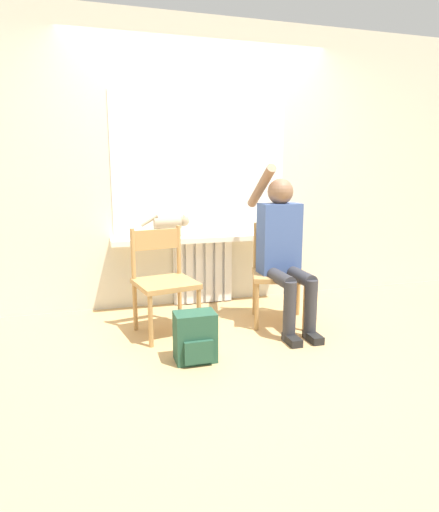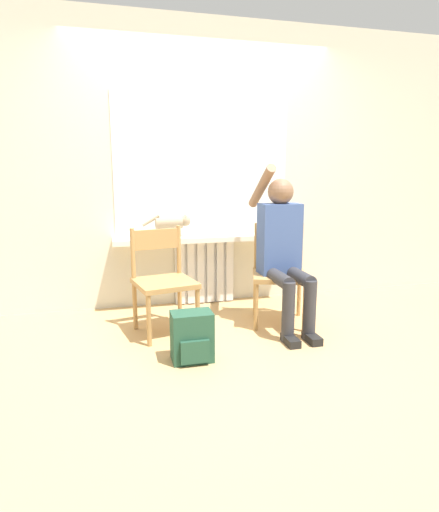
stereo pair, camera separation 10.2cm
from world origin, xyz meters
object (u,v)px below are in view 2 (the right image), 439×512
(chair_left, at_px, (163,279))
(chair_right, at_px, (279,272))
(person, at_px, (283,246))
(cat, at_px, (173,223))
(backpack, at_px, (192,337))

(chair_left, relative_size, chair_right, 1.00)
(chair_right, height_order, person, person)
(chair_left, xyz_separation_m, cat, (0.18, 0.64, 0.38))
(chair_right, height_order, backpack, chair_right)
(chair_left, xyz_separation_m, person, (0.99, -0.11, 0.25))
(person, relative_size, backpack, 3.89)
(chair_left, distance_m, backpack, 0.67)
(person, bearing_deg, chair_left, 173.83)
(chair_left, bearing_deg, backpack, -90.17)
(chair_left, bearing_deg, person, -17.69)
(chair_right, distance_m, person, 0.27)
(chair_left, relative_size, backpack, 2.44)
(cat, bearing_deg, person, -42.62)
(chair_left, distance_m, cat, 0.76)
(chair_left, relative_size, person, 0.63)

